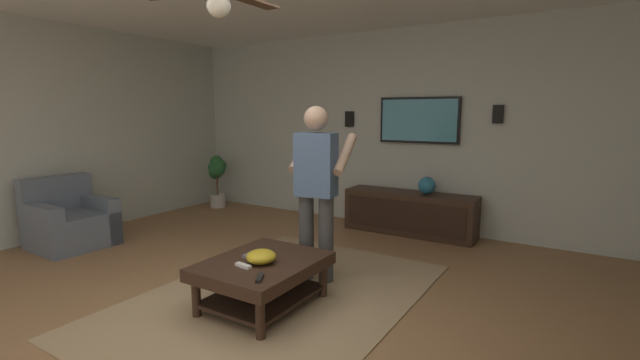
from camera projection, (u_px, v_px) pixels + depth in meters
The scene contains 16 objects.
ground_plane at pixel (227, 331), 3.15m from camera, with size 8.53×8.53×0.00m, color olive.
wall_back_tv at pixel (406, 130), 5.88m from camera, with size 0.10×7.31×2.69m, color #B2B7AD.
area_rug at pixel (278, 297), 3.72m from camera, with size 3.01×2.09×0.01m, color #9E8460.
armchair at pixel (70, 223), 5.14m from camera, with size 0.84×0.84×0.82m.
coffee_table at pixel (263, 272), 3.51m from camera, with size 1.00×0.80×0.40m.
media_console at pixel (409, 213), 5.66m from camera, with size 0.45×1.70×0.55m.
tv at pixel (419, 120), 5.67m from camera, with size 0.05×1.07×0.60m.
person_standing at pixel (317, 184), 3.98m from camera, with size 0.60×0.60×1.64m.
potted_plant_tall at pixel (217, 174), 7.20m from camera, with size 0.39×0.37×0.88m.
bowl at pixel (262, 257), 3.41m from camera, with size 0.24×0.24×0.11m, color gold.
remote_white at pixel (243, 266), 3.33m from camera, with size 0.15×0.04×0.02m, color white.
remote_black at pixel (260, 278), 3.09m from camera, with size 0.15×0.04×0.02m, color black.
remote_grey at pixel (250, 254), 3.59m from camera, with size 0.15×0.04×0.02m, color slate.
vase_round at pixel (427, 185), 5.50m from camera, with size 0.22×0.22×0.22m, color teal.
wall_speaker_left at pixel (498, 114), 5.16m from camera, with size 0.06×0.12×0.22m, color black.
wall_speaker_right at pixel (350, 119), 6.22m from camera, with size 0.06×0.12×0.22m, color black.
Camera 1 is at (-2.14, -2.13, 1.58)m, focal length 24.21 mm.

